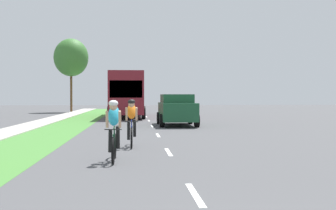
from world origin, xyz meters
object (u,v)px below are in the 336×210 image
object	(u,v)px
suv_dark_green	(177,109)
street_tree_far	(71,58)
bus_maroon	(127,93)
cyclist_trailing	(132,122)
cyclist_lead	(114,130)

from	to	relation	value
suv_dark_green	street_tree_far	bearing A→B (deg)	112.84
bus_maroon	street_tree_far	size ratio (longest dim) A/B	1.49
street_tree_far	bus_maroon	bearing A→B (deg)	-60.55
bus_maroon	street_tree_far	distance (m)	12.90
cyclist_trailing	bus_maroon	bearing A→B (deg)	91.24
cyclist_trailing	suv_dark_green	bearing A→B (deg)	76.22
bus_maroon	street_tree_far	xyz separation A→B (m)	(-6.06, 10.73, 3.79)
suv_dark_green	street_tree_far	world-z (taller)	street_tree_far
suv_dark_green	bus_maroon	distance (m)	11.26
cyclist_lead	suv_dark_green	size ratio (longest dim) A/B	0.37
cyclist_lead	street_tree_far	world-z (taller)	street_tree_far
cyclist_lead	street_tree_far	distance (m)	35.96
suv_dark_green	street_tree_far	distance (m)	23.85
cyclist_trailing	cyclist_lead	bearing A→B (deg)	-97.85
cyclist_lead	bus_maroon	distance (m)	24.39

